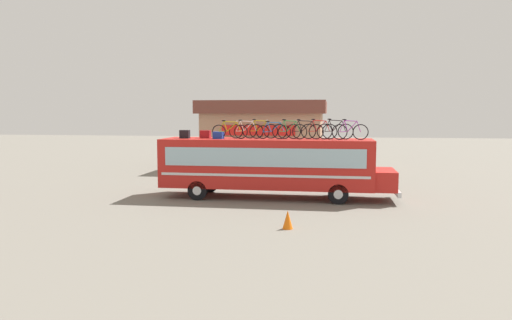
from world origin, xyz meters
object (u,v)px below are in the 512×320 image
Objects in this scene: luggage_bag_1 at (185,134)px; rooftop_bicycle_6 at (305,131)px; rooftop_bicycle_3 at (260,130)px; traffic_cone at (288,220)px; bus at (271,164)px; rooftop_bicycle_4 at (273,131)px; luggage_bag_2 at (205,134)px; rooftop_bicycle_2 at (246,131)px; rooftop_bicycle_5 at (290,131)px; rooftop_bicycle_8 at (335,131)px; rooftop_bicycle_9 at (350,131)px; rooftop_bicycle_7 at (319,131)px; rooftop_bicycle_1 at (230,131)px; luggage_bag_3 at (218,135)px.

rooftop_bicycle_6 reaches higher than luggage_bag_1.
rooftop_bicycle_3 is 2.67× the size of traffic_cone.
bus is 1.57m from rooftop_bicycle_4.
rooftop_bicycle_6 is at bearing -1.23° from luggage_bag_2.
luggage_bag_2 is 2.08m from rooftop_bicycle_2.
rooftop_bicycle_5 is at bearing -4.57° from luggage_bag_2.
rooftop_bicycle_8 is at bearing -0.44° from rooftop_bicycle_4.
rooftop_bicycle_9 reaches higher than rooftop_bicycle_5.
rooftop_bicycle_7 is (0.67, 0.09, 0.01)m from rooftop_bicycle_6.
rooftop_bicycle_1 is 7.48m from traffic_cone.
bus is at bearing -175.37° from rooftop_bicycle_7.
rooftop_bicycle_2 reaches higher than luggage_bag_1.
rooftop_bicycle_3 is 7.34m from traffic_cone.
luggage_bag_2 is 0.27× the size of rooftop_bicycle_6.
traffic_cone is at bearing -73.05° from rooftop_bicycle_3.
rooftop_bicycle_4 is at bearing 174.92° from rooftop_bicycle_9.
bus is at bearing 1.81° from luggage_bag_1.
bus is at bearing -3.45° from luggage_bag_2.
rooftop_bicycle_9 is at bearing -1.21° from rooftop_bicycle_1.
bus is 6.56× the size of rooftop_bicycle_2.
rooftop_bicycle_3 is 0.73m from rooftop_bicycle_4.
rooftop_bicycle_9 is (2.11, -0.33, 0.00)m from rooftop_bicycle_6.
traffic_cone is at bearing -105.04° from rooftop_bicycle_8.
bus is at bearing -176.73° from rooftop_bicycle_6.
rooftop_bicycle_5 is (0.79, -0.22, 0.03)m from rooftop_bicycle_4.
rooftop_bicycle_1 is 1.04× the size of rooftop_bicycle_4.
rooftop_bicycle_3 reaches higher than rooftop_bicycle_2.
rooftop_bicycle_8 is 1.02× the size of rooftop_bicycle_9.
rooftop_bicycle_5 is (5.17, -0.00, 0.19)m from luggage_bag_1.
rooftop_bicycle_9 is at bearing -0.75° from luggage_bag_1.
luggage_bag_2 is 0.90× the size of luggage_bag_3.
rooftop_bicycle_7 is at bearing 4.63° from bus.
luggage_bag_1 is 1.74m from luggage_bag_3.
rooftop_bicycle_5 is (2.15, -0.29, 0.01)m from rooftop_bicycle_2.
traffic_cone is (5.65, -5.99, -2.74)m from luggage_bag_1.
rooftop_bicycle_5 is at bearing 94.55° from traffic_cone.
traffic_cone is (1.27, -6.20, -2.90)m from rooftop_bicycle_4.
rooftop_bicycle_9 is at bearing 68.27° from traffic_cone.
traffic_cone is (2.62, -6.27, -2.93)m from rooftop_bicycle_2.
traffic_cone is (1.40, -6.12, -1.34)m from bus.
luggage_bag_1 is at bearing -177.17° from rooftop_bicycle_4.
luggage_bag_2 is 0.75× the size of traffic_cone.
rooftop_bicycle_7 is at bearing 163.54° from rooftop_bicycle_9.
luggage_bag_3 is at bearing -174.23° from bus.
rooftop_bicycle_4 is (2.65, 0.34, 0.20)m from luggage_bag_3.
luggage_bag_2 is at bearing -177.67° from rooftop_bicycle_3.
luggage_bag_1 is 0.27× the size of rooftop_bicycle_2.
rooftop_bicycle_5 is 0.96× the size of rooftop_bicycle_7.
luggage_bag_1 is at bearing -174.66° from rooftop_bicycle_2.
rooftop_bicycle_9 is (3.74, -0.24, 1.60)m from bus.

